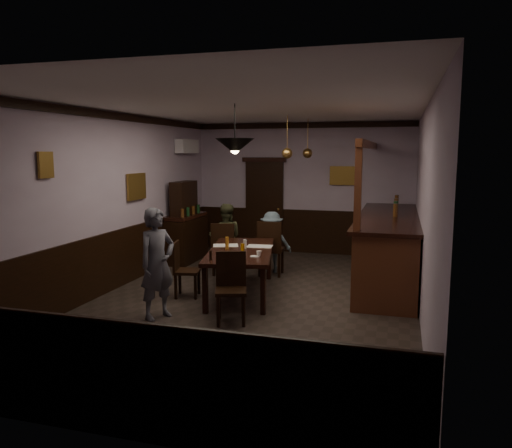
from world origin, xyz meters
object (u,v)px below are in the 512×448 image
at_px(person_seated_left, 225,238).
at_px(chair_far_right, 270,246).
at_px(person_seated_right, 272,242).
at_px(soda_can, 243,247).
at_px(chair_near, 231,284).
at_px(bar_counter, 388,245).
at_px(coffee_cup, 259,253).
at_px(chair_side, 183,267).
at_px(person_standing, 157,264).
at_px(pendant_brass_far, 308,153).
at_px(pendant_brass_mid, 287,153).
at_px(dining_table, 241,253).
at_px(sideboard, 186,229).
at_px(pendant_iron, 235,146).
at_px(chair_far_left, 224,247).

bearing_deg(person_seated_left, chair_far_right, 157.62).
bearing_deg(person_seated_right, soda_can, 69.04).
height_order(chair_near, bar_counter, bar_counter).
distance_m(coffee_cup, bar_counter, 2.86).
xyz_separation_m(chair_side, person_seated_left, (0.09, 1.81, 0.18)).
bearing_deg(person_seated_right, coffee_cup, 79.53).
xyz_separation_m(person_standing, person_seated_left, (-0.02, 2.86, -0.11)).
bearing_deg(person_seated_right, pendant_brass_far, -134.59).
xyz_separation_m(chair_far_right, soda_can, (-0.09, -1.43, 0.24)).
xyz_separation_m(pendant_brass_mid, pendant_brass_far, (0.20, 1.03, 0.00)).
relative_size(chair_near, pendant_brass_mid, 1.19).
bearing_deg(dining_table, pendant_brass_mid, 76.35).
bearing_deg(dining_table, soda_can, -58.33).
bearing_deg(chair_near, coffee_cup, 61.04).
height_order(bar_counter, pendant_brass_mid, pendant_brass_mid).
distance_m(chair_side, sideboard, 2.73).
distance_m(pendant_iron, pendant_brass_mid, 2.41).
bearing_deg(pendant_brass_far, person_standing, -108.25).
relative_size(dining_table, chair_far_right, 2.25).
height_order(soda_can, pendant_iron, pendant_iron).
height_order(chair_far_left, pendant_brass_mid, pendant_brass_mid).
bearing_deg(pendant_brass_far, dining_table, -102.63).
bearing_deg(person_seated_right, chair_side, 44.79).
bearing_deg(dining_table, person_seated_left, 118.59).
xyz_separation_m(chair_near, sideboard, (-2.19, 3.41, 0.16)).
bearing_deg(person_seated_left, pendant_iron, 96.30).
height_order(pendant_iron, pendant_brass_mid, same).
distance_m(chair_far_left, chair_near, 2.63).
distance_m(chair_side, soda_can, 1.02).
bearing_deg(chair_far_left, chair_side, 73.84).
relative_size(chair_near, pendant_iron, 1.37).
bearing_deg(chair_near, chair_side, 123.29).
height_order(person_standing, soda_can, person_standing).
xyz_separation_m(bar_counter, pendant_iron, (-2.11, -2.50, 1.77)).
relative_size(person_seated_left, soda_can, 11.15).
distance_m(dining_table, person_seated_right, 1.62).
bearing_deg(bar_counter, sideboard, 174.58).
xyz_separation_m(chair_side, bar_counter, (3.15, 2.12, 0.14)).
distance_m(person_seated_left, pendant_iron, 2.96).
relative_size(soda_can, sideboard, 0.07).
bearing_deg(chair_far_left, person_standing, 78.31).
bearing_deg(chair_far_right, pendant_brass_far, -112.05).
distance_m(chair_near, coffee_cup, 0.90).
height_order(person_seated_right, coffee_cup, person_seated_right).
relative_size(person_seated_right, pendant_iron, 1.69).
relative_size(chair_far_left, pendant_brass_mid, 1.24).
distance_m(chair_far_left, pendant_brass_mid, 2.12).
bearing_deg(bar_counter, soda_can, -140.65).
relative_size(person_standing, soda_can, 13.03).
bearing_deg(chair_near, person_seated_left, 92.78).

